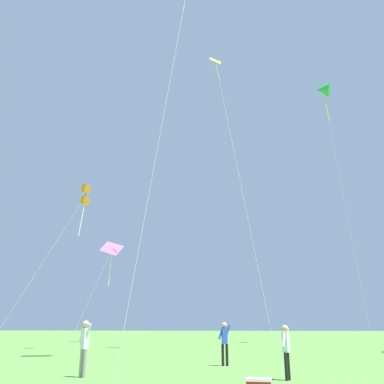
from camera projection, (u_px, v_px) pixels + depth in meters
The scene contains 7 objects.
kite_orange_box at pixel (85, 196), 34.40m from camera, with size 3.49×6.06×12.67m.
kite_green_small at pixel (323, 90), 49.24m from camera, with size 2.09×6.14×28.79m.
kite_pink_low at pixel (111, 257), 48.13m from camera, with size 2.63×6.60×11.10m.
kite_yellow_diamond at pixel (219, 77), 35.27m from camera, with size 4.37×10.20×23.98m.
person_child_small at pixel (225, 339), 18.35m from camera, with size 0.56×0.28×1.78m.
person_far_back at pixel (84, 343), 14.22m from camera, with size 0.55×0.35×1.79m.
person_foreground_watcher at pixel (286, 347), 13.44m from camera, with size 0.28×0.52×1.64m.
Camera 1 is at (-1.04, -3.81, 1.57)m, focal length 39.82 mm.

